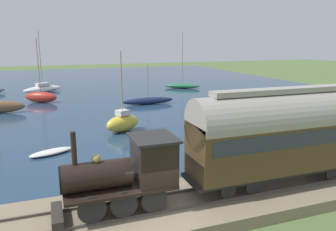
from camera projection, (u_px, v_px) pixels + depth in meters
ground_plane at (160, 229)px, 13.46m from camera, size 200.00×200.00×0.00m
harbor_water at (75, 88)px, 53.49m from camera, size 80.00×80.00×0.01m
rail_embankment at (152, 211)px, 14.35m from camera, size 4.69×56.00×0.68m
steam_locomotive at (128, 170)px, 13.55m from camera, size 2.10×5.15×3.52m
passenger_coach at (287, 131)px, 16.00m from camera, size 2.34×10.40×4.74m
sailboat_white at (43, 89)px, 49.17m from camera, size 4.33×6.06×9.03m
sailboat_red at (41, 97)px, 41.08m from camera, size 3.20×4.34×7.88m
sailboat_yellow at (123, 122)px, 27.89m from camera, size 2.65×3.52×6.77m
sailboat_green at (182, 86)px, 53.45m from camera, size 4.18×5.73×9.02m
sailboat_navy at (148, 101)px, 39.96m from camera, size 1.04×6.44×4.88m
rowboat_mid_harbor at (90, 180)px, 17.89m from camera, size 1.78×2.05×0.32m
rowboat_far_out at (274, 152)px, 22.22m from camera, size 0.98×2.42×0.36m
rowboat_near_shore at (51, 152)px, 22.36m from camera, size 2.06×3.14×0.31m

